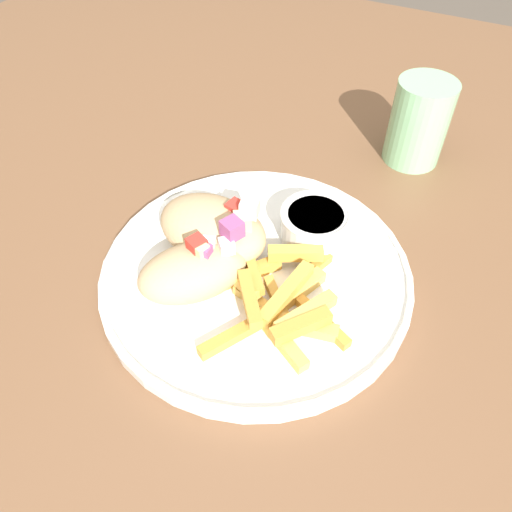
{
  "coord_description": "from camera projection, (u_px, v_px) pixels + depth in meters",
  "views": [
    {
      "loc": [
        0.17,
        -0.29,
        1.13
      ],
      "look_at": [
        0.02,
        0.01,
        0.76
      ],
      "focal_mm": 35.0,
      "sensor_mm": 36.0,
      "label": 1
    }
  ],
  "objects": [
    {
      "name": "ground_plane",
      "position": [
        247.0,
        496.0,
        1.06
      ],
      "size": [
        10.0,
        10.0,
        0.0
      ],
      "primitive_type": "plane",
      "color": "brown"
    },
    {
      "name": "table",
      "position": [
        239.0,
        307.0,
        0.56
      ],
      "size": [
        1.54,
        1.54,
        0.73
      ],
      "color": "brown",
      "rests_on": "ground_plane"
    },
    {
      "name": "plate",
      "position": [
        256.0,
        272.0,
        0.51
      ],
      "size": [
        0.32,
        0.32,
        0.02
      ],
      "color": "white",
      "rests_on": "table"
    },
    {
      "name": "pita_sandwich_near",
      "position": [
        193.0,
        271.0,
        0.48
      ],
      "size": [
        0.12,
        0.12,
        0.06
      ],
      "rotation": [
        0.0,
        0.0,
        0.84
      ],
      "color": "tan",
      "rests_on": "plate"
    },
    {
      "name": "pita_sandwich_far",
      "position": [
        213.0,
        228.0,
        0.51
      ],
      "size": [
        0.13,
        0.09,
        0.07
      ],
      "rotation": [
        0.0,
        0.0,
        -0.1
      ],
      "color": "tan",
      "rests_on": "plate"
    },
    {
      "name": "fries_pile",
      "position": [
        279.0,
        300.0,
        0.47
      ],
      "size": [
        0.16,
        0.16,
        0.03
      ],
      "color": "#E5B251",
      "rests_on": "plate"
    },
    {
      "name": "sauce_ramekin",
      "position": [
        315.0,
        223.0,
        0.53
      ],
      "size": [
        0.08,
        0.08,
        0.04
      ],
      "color": "white",
      "rests_on": "plate"
    },
    {
      "name": "water_glass",
      "position": [
        418.0,
        126.0,
        0.62
      ],
      "size": [
        0.07,
        0.07,
        0.11
      ],
      "color": "#8CCC93",
      "rests_on": "table"
    }
  ]
}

